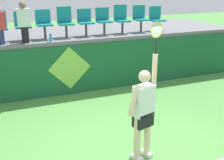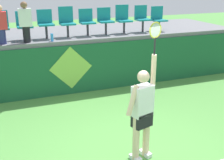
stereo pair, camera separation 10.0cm
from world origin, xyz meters
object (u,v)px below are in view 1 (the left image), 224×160
object	(u,v)px
tennis_player	(144,110)
spectator_0	(24,22)
water_bottle	(51,38)
stadium_chair_7	(122,18)
stadium_chair_8	(140,17)
stadium_chair_3	(44,22)
stadium_chair_5	(85,21)
stadium_chair_2	(23,24)
stadium_chair_6	(103,19)
stadium_chair_9	(156,18)
stadium_chair_4	(65,21)

from	to	relation	value
tennis_player	spectator_0	world-z (taller)	spectator_0
water_bottle	stadium_chair_7	xyz separation A→B (m)	(2.41, 0.55, 0.38)
stadium_chair_7	stadium_chair_8	world-z (taller)	stadium_chair_7
stadium_chair_3	stadium_chair_7	size ratio (longest dim) A/B	0.93
stadium_chair_5	stadium_chair_2	bearing A→B (deg)	179.93
stadium_chair_2	spectator_0	bearing A→B (deg)	-90.00
stadium_chair_6	water_bottle	bearing A→B (deg)	-163.19
stadium_chair_8	stadium_chair_9	world-z (taller)	stadium_chair_8
water_bottle	stadium_chair_2	xyz separation A→B (m)	(-0.67, 0.54, 0.34)
stadium_chair_6	stadium_chair_7	distance (m)	0.63
stadium_chair_4	spectator_0	world-z (taller)	spectator_0
stadium_chair_5	stadium_chair_9	bearing A→B (deg)	0.14
stadium_chair_9	tennis_player	bearing A→B (deg)	-122.08
stadium_chair_3	stadium_chair_4	size ratio (longest dim) A/B	0.93
stadium_chair_7	spectator_0	world-z (taller)	spectator_0
tennis_player	stadium_chair_3	world-z (taller)	tennis_player
water_bottle	stadium_chair_2	bearing A→B (deg)	141.22
water_bottle	stadium_chair_9	distance (m)	3.76
water_bottle	stadium_chair_5	bearing A→B (deg)	24.41
tennis_player	stadium_chair_9	bearing A→B (deg)	57.92
water_bottle	stadium_chair_9	xyz separation A→B (m)	(3.70, 0.54, 0.32)
stadium_chair_9	stadium_chair_3	bearing A→B (deg)	-179.93
spectator_0	stadium_chair_6	bearing A→B (deg)	10.14
stadium_chair_4	stadium_chair_6	size ratio (longest dim) A/B	1.09
spectator_0	stadium_chair_5	bearing A→B (deg)	13.28
stadium_chair_6	stadium_chair_4	bearing A→B (deg)	179.59
stadium_chair_3	stadium_chair_6	bearing A→B (deg)	-0.01
stadium_chair_4	stadium_chair_6	xyz separation A→B (m)	(1.22, -0.01, -0.02)
tennis_player	stadium_chair_6	xyz separation A→B (m)	(0.87, 4.44, 1.07)
spectator_0	stadium_chair_2	bearing A→B (deg)	90.00
stadium_chair_9	spectator_0	size ratio (longest dim) A/B	0.73
stadium_chair_4	stadium_chair_2	bearing A→B (deg)	-179.65
tennis_player	stadium_chair_5	size ratio (longest dim) A/B	3.20
stadium_chair_7	stadium_chair_9	size ratio (longest dim) A/B	1.11
stadium_chair_2	stadium_chair_7	world-z (taller)	stadium_chair_7
stadium_chair_9	spectator_0	world-z (taller)	spectator_0
water_bottle	stadium_chair_9	size ratio (longest dim) A/B	0.27
stadium_chair_4	stadium_chair_9	distance (m)	3.14
stadium_chair_7	stadium_chair_8	size ratio (longest dim) A/B	1.04
stadium_chair_4	stadium_chair_8	world-z (taller)	stadium_chair_4
stadium_chair_5	tennis_player	bearing A→B (deg)	-93.53
stadium_chair_4	stadium_chair_8	xyz separation A→B (m)	(2.52, -0.01, -0.01)
stadium_chair_7	stadium_chair_3	bearing A→B (deg)	-179.81
stadium_chair_2	water_bottle	bearing A→B (deg)	-38.78
tennis_player	stadium_chair_2	distance (m)	4.83
tennis_player	stadium_chair_2	xyz separation A→B (m)	(-1.59, 4.44, 1.05)
water_bottle	spectator_0	bearing A→B (deg)	171.59
stadium_chair_8	stadium_chair_9	size ratio (longest dim) A/B	1.07
stadium_chair_7	spectator_0	xyz separation A→B (m)	(-3.09, -0.45, 0.09)
stadium_chair_2	tennis_player	bearing A→B (deg)	-70.35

